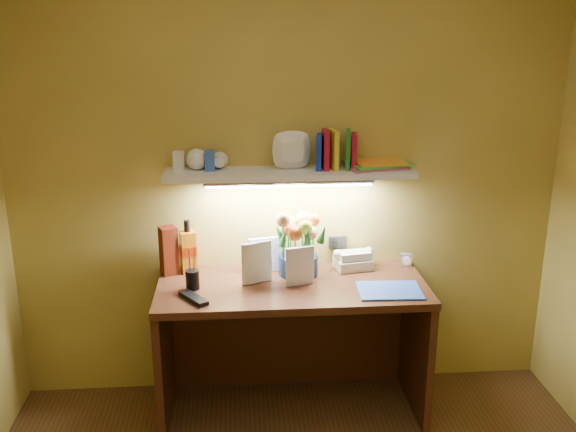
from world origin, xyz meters
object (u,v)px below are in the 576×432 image
at_px(flower_bouquet, 299,241).
at_px(whisky_bottle, 188,246).
at_px(desk, 292,348).
at_px(telephone, 353,258).
at_px(desk_clock, 406,260).

xyz_separation_m(flower_bouquet, whisky_bottle, (-0.59, 0.08, -0.04)).
bearing_deg(desk, whisky_bottle, 158.44).
bearing_deg(telephone, desk, -161.44).
distance_m(desk, desk_clock, 0.80).
bearing_deg(desk_clock, telephone, -158.66).
height_order(telephone, desk_clock, telephone).
bearing_deg(whisky_bottle, desk_clock, -0.16).
xyz_separation_m(desk, whisky_bottle, (-0.55, 0.22, 0.52)).
height_order(desk_clock, whisky_bottle, whisky_bottle).
xyz_separation_m(telephone, whisky_bottle, (-0.90, 0.02, 0.09)).
bearing_deg(whisky_bottle, desk, -21.56).
xyz_separation_m(telephone, desk_clock, (0.30, 0.02, -0.02)).
bearing_deg(whisky_bottle, telephone, -1.45).
height_order(desk, desk_clock, desk_clock).
xyz_separation_m(desk_clock, whisky_bottle, (-1.20, 0.00, 0.11)).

